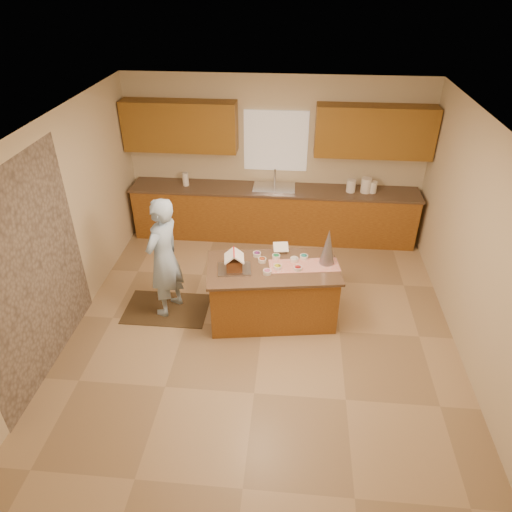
{
  "coord_description": "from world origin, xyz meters",
  "views": [
    {
      "loc": [
        0.35,
        -4.72,
        4.15
      ],
      "look_at": [
        -0.1,
        0.2,
        1.0
      ],
      "focal_mm": 32.51,
      "sensor_mm": 36.0,
      "label": 1
    }
  ],
  "objects_px": {
    "gingerbread_house": "(234,262)",
    "island_base": "(272,293)",
    "tinsel_tree": "(328,247)",
    "boy": "(164,258)"
  },
  "relations": [
    {
      "from": "tinsel_tree",
      "to": "island_base",
      "type": "bearing_deg",
      "value": -167.82
    },
    {
      "from": "island_base",
      "to": "tinsel_tree",
      "type": "xyz_separation_m",
      "value": [
        0.69,
        0.15,
        0.68
      ]
    },
    {
      "from": "tinsel_tree",
      "to": "gingerbread_house",
      "type": "relative_size",
      "value": 1.73
    },
    {
      "from": "boy",
      "to": "gingerbread_house",
      "type": "relative_size",
      "value": 5.94
    },
    {
      "from": "island_base",
      "to": "gingerbread_house",
      "type": "height_order",
      "value": "gingerbread_house"
    },
    {
      "from": "island_base",
      "to": "gingerbread_house",
      "type": "relative_size",
      "value": 5.67
    },
    {
      "from": "boy",
      "to": "gingerbread_house",
      "type": "distance_m",
      "value": 0.97
    },
    {
      "from": "island_base",
      "to": "tinsel_tree",
      "type": "bearing_deg",
      "value": 3.67
    },
    {
      "from": "gingerbread_house",
      "to": "island_base",
      "type": "bearing_deg",
      "value": 13.71
    },
    {
      "from": "boy",
      "to": "gingerbread_house",
      "type": "height_order",
      "value": "boy"
    }
  ]
}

